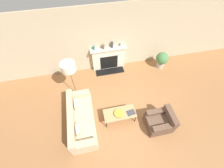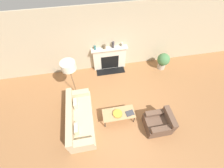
{
  "view_description": "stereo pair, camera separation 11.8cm",
  "coord_description": "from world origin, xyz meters",
  "views": [
    {
      "loc": [
        -0.97,
        -2.2,
        5.14
      ],
      "look_at": [
        -0.2,
        1.43,
        0.45
      ],
      "focal_mm": 24.0,
      "sensor_mm": 36.0,
      "label": 1
    },
    {
      "loc": [
        -0.86,
        -2.22,
        5.14
      ],
      "look_at": [
        -0.2,
        1.43,
        0.45
      ],
      "focal_mm": 24.0,
      "sensor_mm": 36.0,
      "label": 2
    }
  ],
  "objects": [
    {
      "name": "mantel_vase_center_right",
      "position": [
        0.11,
        2.83,
        1.28
      ],
      "size": [
        0.1,
        0.1,
        0.27
      ],
      "color": "#3D383D",
      "rests_on": "fireplace"
    },
    {
      "name": "couch",
      "position": [
        -1.57,
        0.24,
        0.29
      ],
      "size": [
        0.84,
        2.09,
        0.76
      ],
      "rotation": [
        0.0,
        0.0,
        1.57
      ],
      "color": "tan",
      "rests_on": "ground_plane"
    },
    {
      "name": "coffee_table",
      "position": [
        -0.2,
        0.13,
        0.39
      ],
      "size": [
        1.13,
        0.52,
        0.42
      ],
      "color": "tan",
      "rests_on": "ground_plane"
    },
    {
      "name": "ground_plane",
      "position": [
        0.0,
        0.0,
        0.0
      ],
      "size": [
        18.0,
        18.0,
        0.0
      ],
      "primitive_type": "plane",
      "color": "#99663D"
    },
    {
      "name": "fireplace",
      "position": [
        -0.06,
        2.81,
        0.55
      ],
      "size": [
        1.57,
        0.59,
        1.14
      ],
      "color": "beige",
      "rests_on": "ground_plane"
    },
    {
      "name": "armchair_near",
      "position": [
        1.11,
        -0.41,
        0.28
      ],
      "size": [
        0.86,
        0.77,
        0.73
      ],
      "rotation": [
        0.0,
        0.0,
        -1.57
      ],
      "color": "brown",
      "rests_on": "ground_plane"
    },
    {
      "name": "mantel_vase_left",
      "position": [
        -0.66,
        2.83,
        1.23
      ],
      "size": [
        0.08,
        0.08,
        0.18
      ],
      "color": "#28666B",
      "rests_on": "fireplace"
    },
    {
      "name": "mantel_vase_right",
      "position": [
        0.5,
        2.83,
        1.23
      ],
      "size": [
        0.09,
        0.09,
        0.18
      ],
      "color": "beige",
      "rests_on": "fireplace"
    },
    {
      "name": "mantel_vase_center_left",
      "position": [
        -0.27,
        2.83,
        1.23
      ],
      "size": [
        0.12,
        0.12,
        0.18
      ],
      "color": "brown",
      "rests_on": "fireplace"
    },
    {
      "name": "floor_lamp",
      "position": [
        -1.66,
        1.56,
        1.52
      ],
      "size": [
        0.51,
        0.51,
        1.75
      ],
      "color": "brown",
      "rests_on": "ground_plane"
    },
    {
      "name": "bowl",
      "position": [
        -0.24,
        0.1,
        0.46
      ],
      "size": [
        0.33,
        0.33,
        0.07
      ],
      "color": "#BC8E2D",
      "rests_on": "coffee_table"
    },
    {
      "name": "book",
      "position": [
        0.19,
        0.06,
        0.43
      ],
      "size": [
        0.31,
        0.25,
        0.02
      ],
      "rotation": [
        0.0,
        0.0,
        0.15
      ],
      "color": "#38383D",
      "rests_on": "coffee_table"
    },
    {
      "name": "wall_back",
      "position": [
        0.0,
        2.96,
        1.45
      ],
      "size": [
        18.0,
        0.06,
        2.9
      ],
      "color": "#BCAD8E",
      "rests_on": "ground_plane"
    },
    {
      "name": "potted_plant",
      "position": [
        2.34,
        2.35,
        0.47
      ],
      "size": [
        0.56,
        0.56,
        0.81
      ],
      "color": "#B2A899",
      "rests_on": "ground_plane"
    }
  ]
}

